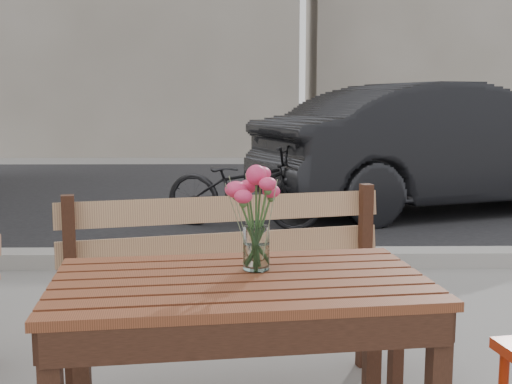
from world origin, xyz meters
The scene contains 7 objects.
street centered at (0.00, 5.06, 0.03)m, with size 30.00×8.12×0.12m.
backdrop_buildings centered at (0.17, 14.40, 3.60)m, with size 15.50×4.00×8.00m.
main_table centered at (-0.19, 0.08, 0.61)m, with size 1.26×0.83×0.73m.
main_bench centered at (-0.24, 0.83, 0.56)m, with size 1.54×0.79×0.92m.
main_vase centered at (-0.14, 0.18, 0.94)m, with size 0.19×0.19×0.35m.
parked_car centered at (2.16, 5.55, 0.74)m, with size 1.56×4.47×1.47m, color black.
bicycle centered at (-0.21, 4.49, 0.42)m, with size 0.56×1.61×0.84m, color black.
Camera 1 is at (-0.17, -1.89, 1.29)m, focal length 45.00 mm.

